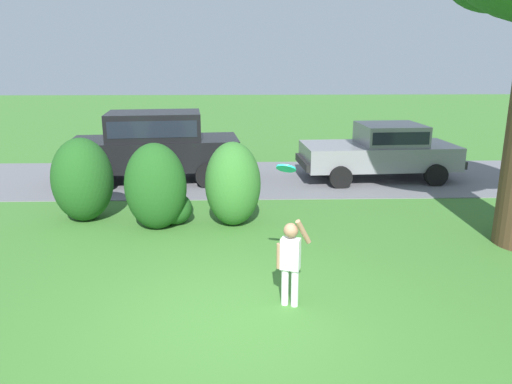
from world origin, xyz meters
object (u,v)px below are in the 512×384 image
Objects in this scene: parked_suv at (155,143)px; child_thrower at (290,257)px; parked_sedan at (382,149)px; frisbee at (286,168)px.

parked_suv is 3.78× the size of child_thrower.
parked_sedan is 8.04m from child_thrower.
parked_sedan is 0.93× the size of parked_suv.
parked_sedan is 7.72m from frisbee.
parked_sedan is 3.50× the size of child_thrower.
parked_suv reaches higher than child_thrower.
parked_suv is at bearing 113.66° from frisbee.
parked_suv is at bearing -179.29° from parked_sedan.
frisbee is at bearing -66.34° from parked_suv.
child_thrower is at bearing -84.77° from frisbee.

